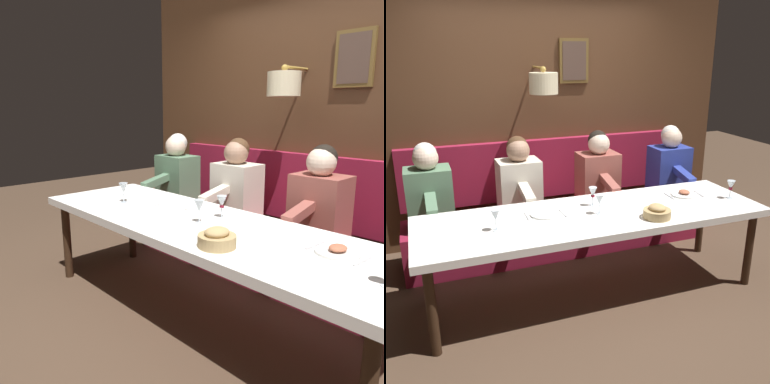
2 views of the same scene
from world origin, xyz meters
TOP-DOWN VIEW (x-y plane):
  - ground_plane at (0.00, 0.00)m, footprint 12.00×12.00m
  - dining_table at (0.00, 0.00)m, footprint 0.90×2.86m
  - banquette_bench at (0.89, 0.00)m, footprint 0.52×3.06m
  - back_wall_panel at (1.46, -0.00)m, footprint 0.59×4.26m
  - diner_nearest at (0.88, -1.26)m, footprint 0.60×0.40m
  - diner_near at (0.88, -0.41)m, footprint 0.60×0.40m
  - diner_middle at (0.88, 0.42)m, footprint 0.60×0.40m
  - diner_far at (0.88, 1.24)m, footprint 0.60×0.40m
  - place_setting_0 at (0.10, 0.39)m, footprint 0.24×0.31m
  - place_setting_1 at (0.12, -0.94)m, footprint 0.24×0.32m
  - wine_glass_0 at (-0.09, -1.28)m, footprint 0.07×0.07m
  - wine_glass_1 at (0.17, -0.05)m, footprint 0.07×0.07m
  - wine_glass_2 at (-0.03, -0.03)m, footprint 0.07×0.07m
  - wine_glass_3 at (-0.07, 0.82)m, footprint 0.07×0.07m
  - bread_bowl at (-0.27, -0.42)m, footprint 0.22×0.22m

SIDE VIEW (x-z plane):
  - ground_plane at x=0.00m, z-range 0.00..0.00m
  - banquette_bench at x=0.89m, z-range 0.00..0.45m
  - dining_table at x=0.00m, z-range 0.31..1.05m
  - place_setting_0 at x=0.10m, z-range 0.74..0.75m
  - place_setting_1 at x=0.12m, z-range 0.73..0.78m
  - bread_bowl at x=-0.27m, z-range 0.73..0.85m
  - diner_nearest at x=0.88m, z-range 0.42..1.21m
  - diner_near at x=0.88m, z-range 0.42..1.21m
  - diner_middle at x=0.88m, z-range 0.42..1.21m
  - diner_far at x=0.88m, z-range 0.42..1.21m
  - wine_glass_0 at x=-0.09m, z-range 0.77..0.94m
  - wine_glass_1 at x=0.17m, z-range 0.77..0.94m
  - wine_glass_2 at x=-0.03m, z-range 0.77..0.94m
  - wine_glass_3 at x=-0.07m, z-range 0.77..0.94m
  - back_wall_panel at x=1.46m, z-range -0.09..2.81m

